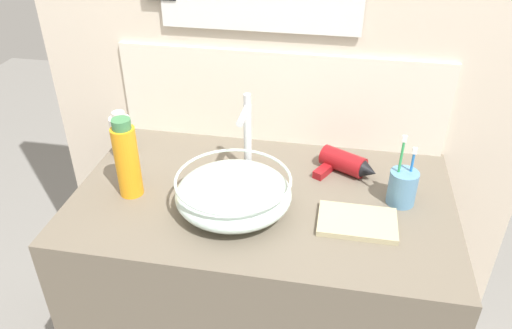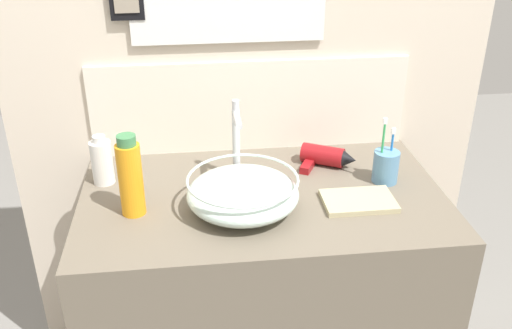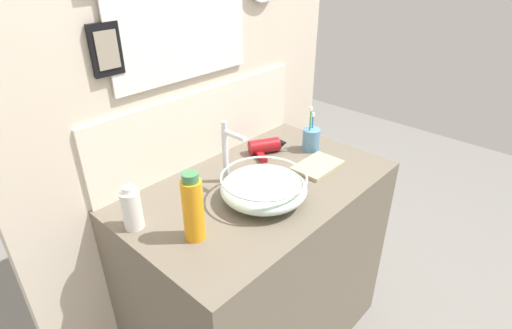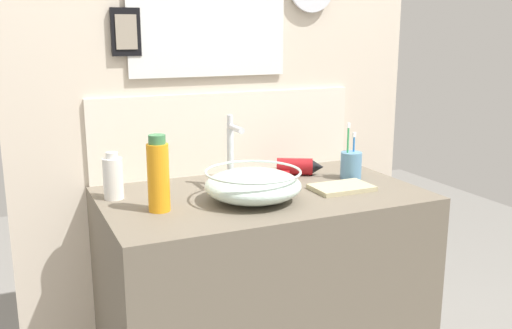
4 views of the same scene
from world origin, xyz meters
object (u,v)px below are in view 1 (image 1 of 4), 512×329
Objects in this scene: hair_drier at (346,164)px; soap_dispenser at (122,136)px; spray_bottle at (127,159)px; hand_towel at (357,222)px; faucet at (247,130)px; toothbrush_cup at (402,187)px; glass_bowl_sink at (234,193)px.

hair_drier is 1.27× the size of soap_dispenser.
spray_bottle reaches higher than hand_towel.
toothbrush_cup is (0.45, -0.07, -0.09)m from faucet.
hair_drier is (0.30, 0.24, -0.02)m from glass_bowl_sink.
hair_drier is 0.20m from toothbrush_cup.
glass_bowl_sink is at bearing -3.85° from spray_bottle.
soap_dispenser is (-0.41, 0.03, -0.07)m from faucet.
spray_bottle is at bearing -151.66° from faucet.
hand_towel is (-0.12, -0.12, -0.04)m from toothbrush_cup.
toothbrush_cup is 1.03× the size of hand_towel.
hair_drier is at bearing 2.54° from soap_dispenser.
glass_bowl_sink is 0.47m from toothbrush_cup.
glass_bowl_sink is at bearing -140.71° from hair_drier.
glass_bowl_sink is 0.38m from hair_drier.
glass_bowl_sink reaches higher than hand_towel.
glass_bowl_sink is 0.31m from spray_bottle.
hair_drier is 0.25m from hand_towel.
faucet is 1.08× the size of spray_bottle.
hair_drier is at bearing 39.29° from glass_bowl_sink.
soap_dispenser is at bearing 163.71° from hand_towel.
glass_bowl_sink is 0.46m from soap_dispenser.
faucet is 0.42m from soap_dispenser.
glass_bowl_sink is 0.34m from hand_towel.
spray_bottle is 1.52× the size of soap_dispenser.
soap_dispenser is at bearing 118.49° from spray_bottle.
hand_towel is (0.75, -0.22, -0.06)m from soap_dispenser.
toothbrush_cup reaches higher than soap_dispenser.
glass_bowl_sink is 1.49× the size of toothbrush_cup.
soap_dispenser is 0.76× the size of hand_towel.
faucet is 0.41m from hand_towel.
spray_bottle is 0.22m from soap_dispenser.
glass_bowl_sink is at bearing -90.00° from faucet.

